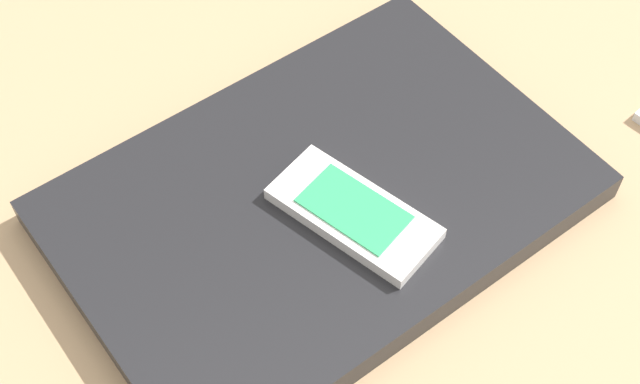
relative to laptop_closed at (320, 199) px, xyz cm
name	(u,v)px	position (x,y,z in cm)	size (l,w,h in cm)	color
desk_surface	(414,185)	(7.61, 0.70, -2.65)	(120.00, 80.00, 3.00)	tan
laptop_closed	(320,199)	(0.00, 0.00, 0.00)	(34.64, 23.46, 2.30)	black
cell_phone_on_laptop	(354,213)	(1.29, -2.95, 1.67)	(10.16, 12.26, 1.10)	silver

